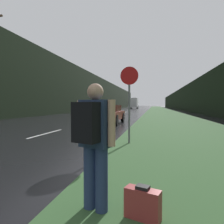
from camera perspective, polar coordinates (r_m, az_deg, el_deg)
grass_verge at (r=40.39m, az=14.09°, el=0.09°), size 6.00×240.00×0.02m
lane_stripe_b at (r=10.06m, az=-18.22°, el=-5.83°), size 0.12×3.00×0.01m
lane_stripe_c at (r=16.46m, az=-5.92°, el=-2.69°), size 0.12×3.00×0.01m
lane_stripe_d at (r=23.21m, az=-0.65°, el=-1.29°), size 0.12×3.00×0.01m
lane_stripe_e at (r=30.07m, az=2.22°, el=-0.52°), size 0.12×3.00×0.01m
lane_stripe_f at (r=36.99m, az=4.03°, el=-0.04°), size 0.12×3.00×0.01m
treeline_far_side at (r=52.50m, az=-4.40°, el=5.22°), size 2.00×140.00×8.48m
treeline_near_side at (r=50.93m, az=20.44°, el=3.52°), size 2.00×140.00×5.51m
stop_sign at (r=7.04m, az=4.95°, el=4.21°), size 0.63×0.07×2.70m
hitchhiker_with_backpack at (r=2.54m, az=-5.24°, el=-7.58°), size 0.55×0.48×1.64m
suitcase at (r=2.62m, az=8.74°, el=-24.62°), size 0.45×0.28×0.42m
car_passing_near at (r=14.53m, az=-0.90°, el=-0.56°), size 1.82×4.56×1.34m
delivery_truck at (r=71.47m, az=6.34°, el=2.53°), size 2.60×6.89×3.74m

